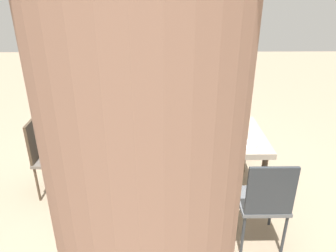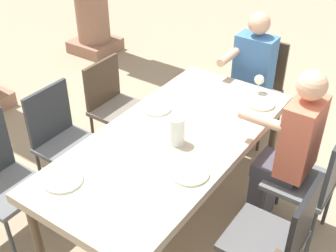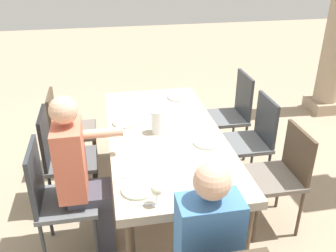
# 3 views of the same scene
# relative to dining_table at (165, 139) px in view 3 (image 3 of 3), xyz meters

# --- Properties ---
(ground_plane) EXTENTS (16.00, 16.00, 0.00)m
(ground_plane) POSITION_rel_dining_table_xyz_m (0.00, 0.00, -0.70)
(ground_plane) COLOR gray
(dining_table) EXTENTS (2.04, 0.96, 0.76)m
(dining_table) POSITION_rel_dining_table_xyz_m (0.00, 0.00, 0.00)
(dining_table) COLOR tan
(dining_table) RESTS_ON ground
(chair_west_north) EXTENTS (0.44, 0.44, 0.95)m
(chair_west_north) POSITION_rel_dining_table_xyz_m (-0.80, 0.90, -0.16)
(chair_west_north) COLOR #5B5E61
(chair_west_north) RESTS_ON ground
(chair_west_south) EXTENTS (0.44, 0.44, 0.88)m
(chair_west_south) POSITION_rel_dining_table_xyz_m (-0.80, -0.90, -0.19)
(chair_west_south) COLOR #6A6158
(chair_west_south) RESTS_ON ground
(chair_mid_north) EXTENTS (0.44, 0.44, 0.92)m
(chair_mid_north) POSITION_rel_dining_table_xyz_m (-0.21, 0.90, -0.17)
(chair_mid_north) COLOR #5B5E61
(chair_mid_north) RESTS_ON ground
(chair_mid_south) EXTENTS (0.44, 0.44, 0.94)m
(chair_mid_south) POSITION_rel_dining_table_xyz_m (-0.21, -0.90, -0.17)
(chair_mid_south) COLOR #4F4F50
(chair_mid_south) RESTS_ON ground
(chair_east_north) EXTENTS (0.44, 0.44, 0.90)m
(chair_east_north) POSITION_rel_dining_table_xyz_m (0.41, 0.89, -0.17)
(chair_east_north) COLOR #6A6158
(chair_east_north) RESTS_ON ground
(chair_east_south) EXTENTS (0.44, 0.44, 0.96)m
(chair_east_south) POSITION_rel_dining_table_xyz_m (0.41, -0.90, -0.15)
(chair_east_south) COLOR #5B5E61
(chair_east_south) RESTS_ON ground
(diner_woman_green) EXTENTS (0.35, 0.49, 1.32)m
(diner_woman_green) POSITION_rel_dining_table_xyz_m (0.41, -0.70, 0.00)
(diner_woman_green) COLOR #3F3F4C
(diner_woman_green) RESTS_ON ground
(diner_man_white) EXTENTS (0.49, 0.35, 1.27)m
(diner_man_white) POSITION_rel_dining_table_xyz_m (1.24, 0.00, -0.02)
(diner_man_white) COLOR #3F3F4C
(diner_man_white) RESTS_ON ground
(plate_0) EXTENTS (0.24, 0.24, 0.02)m
(plate_0) POSITION_rel_dining_table_xyz_m (-0.75, 0.28, 0.07)
(plate_0) COLOR white
(plate_0) RESTS_ON dining_table
(fork_0) EXTENTS (0.03, 0.17, 0.01)m
(fork_0) POSITION_rel_dining_table_xyz_m (-0.90, 0.28, 0.06)
(fork_0) COLOR silver
(fork_0) RESTS_ON dining_table
(spoon_0) EXTENTS (0.02, 0.17, 0.01)m
(spoon_0) POSITION_rel_dining_table_xyz_m (-0.60, 0.28, 0.06)
(spoon_0) COLOR silver
(spoon_0) RESTS_ON dining_table
(plate_1) EXTENTS (0.25, 0.25, 0.02)m
(plate_1) POSITION_rel_dining_table_xyz_m (-0.26, -0.31, 0.07)
(plate_1) COLOR white
(plate_1) RESTS_ON dining_table
(fork_1) EXTENTS (0.03, 0.17, 0.01)m
(fork_1) POSITION_rel_dining_table_xyz_m (-0.41, -0.31, 0.06)
(fork_1) COLOR silver
(fork_1) RESTS_ON dining_table
(spoon_1) EXTENTS (0.03, 0.17, 0.01)m
(spoon_1) POSITION_rel_dining_table_xyz_m (-0.11, -0.31, 0.06)
(spoon_1) COLOR silver
(spoon_1) RESTS_ON dining_table
(plate_2) EXTENTS (0.22, 0.22, 0.02)m
(plate_2) POSITION_rel_dining_table_xyz_m (0.24, 0.30, 0.07)
(plate_2) COLOR white
(plate_2) RESTS_ON dining_table
(fork_2) EXTENTS (0.02, 0.17, 0.01)m
(fork_2) POSITION_rel_dining_table_xyz_m (0.09, 0.30, 0.06)
(fork_2) COLOR silver
(fork_2) RESTS_ON dining_table
(spoon_2) EXTENTS (0.04, 0.17, 0.01)m
(spoon_2) POSITION_rel_dining_table_xyz_m (0.39, 0.30, 0.06)
(spoon_2) COLOR silver
(spoon_2) RESTS_ON dining_table
(plate_3) EXTENTS (0.22, 0.22, 0.02)m
(plate_3) POSITION_rel_dining_table_xyz_m (0.76, -0.32, 0.07)
(plate_3) COLOR white
(plate_3) RESTS_ON dining_table
(wine_glass_3) EXTENTS (0.08, 0.08, 0.15)m
(wine_glass_3) POSITION_rel_dining_table_xyz_m (0.92, -0.22, 0.17)
(wine_glass_3) COLOR white
(wine_glass_3) RESTS_ON dining_table
(fork_3) EXTENTS (0.03, 0.17, 0.01)m
(fork_3) POSITION_rel_dining_table_xyz_m (0.61, -0.32, 0.06)
(fork_3) COLOR silver
(fork_3) RESTS_ON dining_table
(spoon_3) EXTENTS (0.03, 0.17, 0.01)m
(spoon_3) POSITION_rel_dining_table_xyz_m (0.91, -0.32, 0.06)
(spoon_3) COLOR silver
(spoon_3) RESTS_ON dining_table
(water_pitcher) EXTENTS (0.11, 0.11, 0.20)m
(water_pitcher) POSITION_rel_dining_table_xyz_m (-0.03, -0.06, 0.15)
(water_pitcher) COLOR white
(water_pitcher) RESTS_ON dining_table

